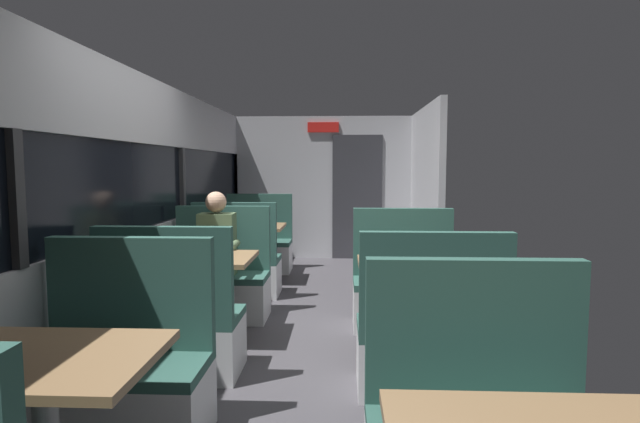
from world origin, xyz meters
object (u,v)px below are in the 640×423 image
Objects in this scene: bench_near_window_facing_entry at (121,381)px; dining_table_near_window at (44,379)px; bench_rear_aisle_facing_entry at (404,292)px; dining_table_rear_aisle at (415,275)px; bench_mid_window_facing_entry at (220,285)px; dining_table_far_window at (249,233)px; bench_rear_aisle_facing_end at (430,344)px; bench_far_window_facing_entry at (258,248)px; bench_far_window_facing_end at (238,268)px; bench_mid_window_facing_end at (173,330)px; dining_table_mid_window at (200,268)px; seated_passenger at (218,265)px.

dining_table_near_window is at bearing -90.00° from bench_near_window_facing_entry.
bench_rear_aisle_facing_entry is at bearing 56.91° from dining_table_near_window.
dining_table_near_window is 1.00× the size of dining_table_rear_aisle.
dining_table_near_window is 0.82× the size of bench_near_window_facing_entry.
bench_mid_window_facing_entry reaches higher than dining_table_rear_aisle.
dining_table_far_window is at bearing 126.18° from dining_table_rear_aisle.
dining_table_rear_aisle is 0.77m from bench_rear_aisle_facing_end.
bench_far_window_facing_entry is (0.00, 4.50, 0.00)m from bench_near_window_facing_entry.
bench_mid_window_facing_entry is 1.80m from bench_rear_aisle_facing_entry.
bench_far_window_facing_entry is at bearing 90.00° from bench_mid_window_facing_entry.
bench_far_window_facing_end is 3.03m from bench_rear_aisle_facing_end.
bench_mid_window_facing_entry is at bearing 138.23° from bench_rear_aisle_facing_end.
bench_mid_window_facing_end is 1.40m from bench_mid_window_facing_entry.
dining_table_near_window is 5.20m from bench_far_window_facing_entry.
dining_table_far_window is at bearing -90.00° from bench_far_window_facing_entry.
bench_mid_window_facing_end reaches higher than dining_table_mid_window.
dining_table_mid_window is 0.82× the size of bench_mid_window_facing_entry.
dining_table_mid_window is at bearing 153.32° from bench_rear_aisle_facing_end.
bench_rear_aisle_facing_entry is 1.81m from seated_passenger.
bench_far_window_facing_end is (0.00, 0.85, 0.00)m from bench_mid_window_facing_entry.
dining_table_mid_window is at bearing -90.00° from bench_mid_window_facing_entry.
bench_near_window_facing_entry and bench_rear_aisle_facing_entry have the same top height.
bench_mid_window_facing_entry reaches higher than dining_table_mid_window.
bench_far_window_facing_entry is at bearing 90.00° from seated_passenger.
bench_rear_aisle_facing_entry is at bearing 33.81° from bench_mid_window_facing_end.
seated_passenger reaches higher than bench_near_window_facing_entry.
bench_mid_window_facing_end is at bearing -90.00° from bench_mid_window_facing_entry.
bench_mid_window_facing_entry is 0.22m from seated_passenger.
seated_passenger is at bearing 139.54° from bench_rear_aisle_facing_end.
dining_table_rear_aisle is 0.77m from bench_rear_aisle_facing_entry.
bench_rear_aisle_facing_end is at bearing -41.77° from bench_mid_window_facing_entry.
seated_passenger reaches higher than dining_table_mid_window.
dining_table_rear_aisle is (1.79, -2.45, 0.00)m from dining_table_far_window.
dining_table_far_window is 1.62m from seated_passenger.
bench_rear_aisle_facing_entry is (1.79, -1.75, -0.31)m from dining_table_far_window.
seated_passenger reaches higher than dining_table_rear_aisle.
bench_rear_aisle_facing_end is (1.79, -2.45, 0.00)m from bench_far_window_facing_end.
dining_table_mid_window is 2.03m from bench_rear_aisle_facing_end.
bench_mid_window_facing_entry is (0.00, 0.70, -0.31)m from dining_table_mid_window.
bench_far_window_facing_entry is (0.00, 1.40, 0.00)m from bench_far_window_facing_end.
bench_near_window_facing_entry is at bearing -90.00° from seated_passenger.
bench_near_window_facing_entry is 0.85m from bench_mid_window_facing_end.
bench_near_window_facing_entry and bench_mid_window_facing_end have the same top height.
bench_mid_window_facing_end reaches higher than dining_table_far_window.
bench_mid_window_facing_end is at bearing -90.00° from bench_far_window_facing_entry.
dining_table_mid_window is at bearing -90.00° from dining_table_far_window.
dining_table_near_window is 2.88m from seated_passenger.
bench_far_window_facing_entry and bench_rear_aisle_facing_end have the same top height.
dining_table_near_window is at bearing -123.09° from bench_rear_aisle_facing_entry.
dining_table_near_window is at bearing -143.01° from bench_rear_aisle_facing_end.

